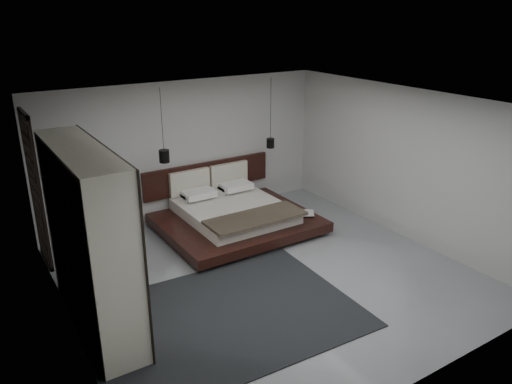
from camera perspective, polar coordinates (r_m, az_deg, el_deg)
floor at (r=8.27m, az=1.41°, el=-9.42°), size 6.00×6.00×0.00m
ceiling at (r=7.30m, az=1.60°, el=10.03°), size 6.00×6.00×0.00m
wall_back at (r=10.17m, az=-8.03°, el=4.72°), size 6.00×0.00×6.00m
wall_front at (r=5.68m, az=18.92°, el=-9.34°), size 6.00×0.00×6.00m
wall_left at (r=6.61m, az=-20.71°, el=-5.25°), size 0.00×6.00×6.00m
wall_right at (r=9.60m, az=16.54°, el=3.11°), size 0.00×6.00×6.00m
lattice_screen at (r=8.91m, az=-23.86°, el=0.19°), size 0.05×0.90×2.60m
bed at (r=9.81m, az=-2.60°, el=-2.55°), size 2.86×2.43×1.09m
book_lower at (r=9.91m, az=5.24°, el=-2.45°), size 0.24×0.30×0.03m
book_upper at (r=9.87m, az=5.26°, el=-2.40°), size 0.38×0.40×0.02m
pendant_left at (r=9.29m, az=-10.45°, el=4.06°), size 0.19×0.19×1.37m
pendant_right at (r=10.39m, az=1.66°, el=5.65°), size 0.16×0.16×1.44m
wardrobe at (r=6.89m, az=-18.49°, el=-5.23°), size 0.60×2.56×2.51m
rug at (r=7.27m, az=-3.77°, el=-14.01°), size 3.84×2.83×0.02m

